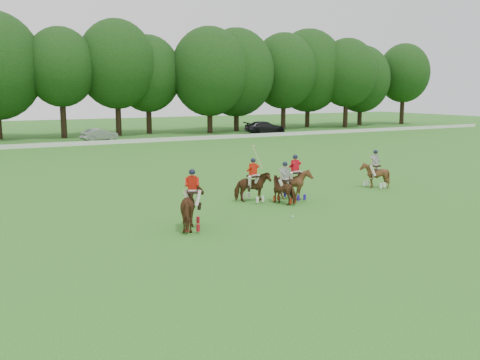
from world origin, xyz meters
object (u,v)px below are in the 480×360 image
polo_ball (293,217)px  car_mid (99,135)px  car_right (265,127)px  polo_stripe_b (375,175)px  polo_red_b (253,186)px  polo_stripe_a (285,189)px  polo_red_a (193,207)px  polo_red_c (295,184)px

polo_ball → car_mid: bearing=87.7°
car_right → polo_stripe_b: (-15.12, -37.15, -0.00)m
polo_stripe_b → polo_red_b: bearing=-179.9°
car_mid → polo_ball: (-1.68, -40.96, -0.63)m
polo_ball → polo_stripe_a: bearing=63.6°
polo_stripe_a → polo_stripe_b: 7.02m
polo_red_b → polo_stripe_a: 1.62m
polo_stripe_b → polo_ball: size_ratio=24.63×
car_mid → polo_red_a: size_ratio=1.66×
polo_red_c → polo_ball: 4.04m
car_right → polo_red_c: size_ratio=2.31×
polo_stripe_b → polo_ball: bearing=-155.2°
car_mid → polo_red_a: 41.18m
polo_red_c → polo_stripe_b: bearing=5.7°
car_mid → car_right: car_right is taller
car_mid → polo_ball: car_mid is taller
polo_red_b → polo_stripe_a: size_ratio=1.32×
polo_stripe_b → car_mid: bearing=100.1°
car_mid → polo_red_a: bearing=156.3°
polo_red_a → polo_red_b: polo_red_b is taller
polo_red_b → polo_red_c: (2.15, -0.58, 0.06)m
car_right → polo_stripe_b: 40.10m
polo_red_b → polo_stripe_b: bearing=0.1°
polo_red_a → polo_ball: (4.70, -0.28, -0.87)m
car_mid → polo_stripe_b: bearing=175.3°
polo_red_b → car_mid: bearing=87.6°
polo_stripe_a → polo_ball: size_ratio=23.40×
polo_red_c → polo_stripe_b: (5.97, 0.60, -0.06)m
car_mid → polo_stripe_a: size_ratio=1.95×
polo_red_a → polo_ball: size_ratio=27.50×
car_mid → polo_red_a: (-6.38, -40.68, 0.24)m
car_right → polo_stripe_b: polo_stripe_b is taller
car_right → polo_stripe_a: 44.16m
polo_red_a → car_right: bearing=55.4°
polo_stripe_b → polo_red_a: bearing=-164.7°
car_mid → polo_red_b: (-1.53, -37.16, 0.12)m
polo_red_c → polo_stripe_a: (-0.96, -0.52, -0.10)m
car_mid → polo_stripe_b: polo_stripe_b is taller
car_mid → polo_ball: size_ratio=45.63×
polo_red_c → polo_stripe_b: 6.00m
car_mid → polo_stripe_a: (-0.33, -38.26, 0.07)m
car_mid → polo_red_c: (0.62, -37.74, 0.17)m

